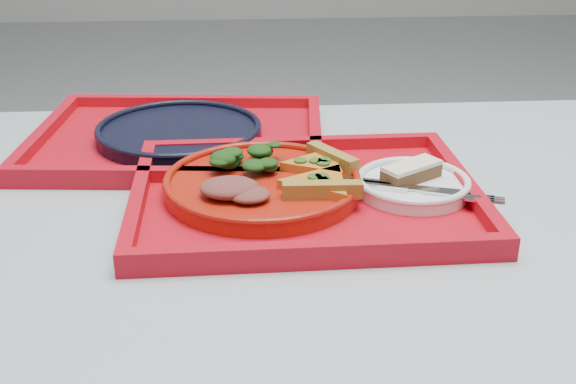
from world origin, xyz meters
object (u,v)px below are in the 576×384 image
object	(u,v)px
tray_far	(180,142)
dinner_plate	(262,187)
dessert_bar	(411,172)
tray_main	(304,199)
navy_plate	(179,133)

from	to	relation	value
tray_far	dinner_plate	size ratio (longest dim) A/B	1.73
dessert_bar	tray_main	bearing A→B (deg)	151.24
dinner_plate	navy_plate	xyz separation A→B (m)	(-0.12, 0.22, -0.00)
dinner_plate	dessert_bar	size ratio (longest dim) A/B	2.94
tray_main	dinner_plate	distance (m)	0.06
tray_main	navy_plate	size ratio (longest dim) A/B	1.73
tray_far	navy_plate	size ratio (longest dim) A/B	1.73
tray_main	dinner_plate	world-z (taller)	dinner_plate
dinner_plate	tray_far	bearing A→B (deg)	119.76
tray_far	dessert_bar	world-z (taller)	dessert_bar
dinner_plate	dessert_bar	xyz separation A→B (m)	(0.20, -0.00, 0.02)
tray_far	dessert_bar	xyz separation A→B (m)	(0.32, -0.22, 0.03)
tray_main	tray_far	size ratio (longest dim) A/B	1.00
tray_far	dinner_plate	xyz separation A→B (m)	(0.12, -0.22, 0.02)
tray_main	tray_far	xyz separation A→B (m)	(-0.18, 0.23, 0.00)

